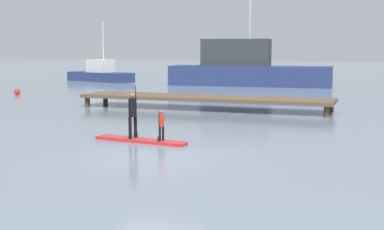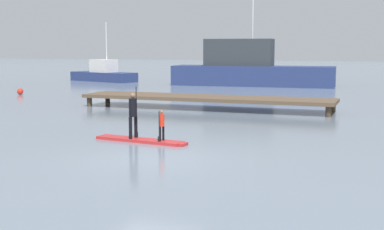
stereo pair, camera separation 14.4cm
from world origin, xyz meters
The scene contains 8 objects.
ground_plane centered at (0.00, 0.00, 0.00)m, with size 240.00×240.00×0.00m, color gray.
paddleboard_near centered at (-1.59, 2.49, 0.05)m, with size 3.50×1.00×0.10m.
paddler_adult centered at (-1.91, 2.54, 1.01)m, with size 0.31×0.50×1.79m.
paddler_child_solo centered at (-0.77, 2.38, 0.68)m, with size 0.20×0.38×1.04m.
fishing_boat_white_large centered at (-5.01, 30.58, 1.41)m, with size 13.89×4.17×10.25m.
motor_boat_small_navy centered at (-19.73, 31.49, 0.71)m, with size 7.54×4.25×5.65m.
floating_dock centered at (-2.72, 12.59, 0.58)m, with size 13.52×2.62×0.68m.
mooring_buoy_near centered at (-17.66, 16.41, 0.22)m, with size 0.44×0.44×0.44m, color red.
Camera 2 is at (6.39, -13.84, 3.22)m, focal length 49.70 mm.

